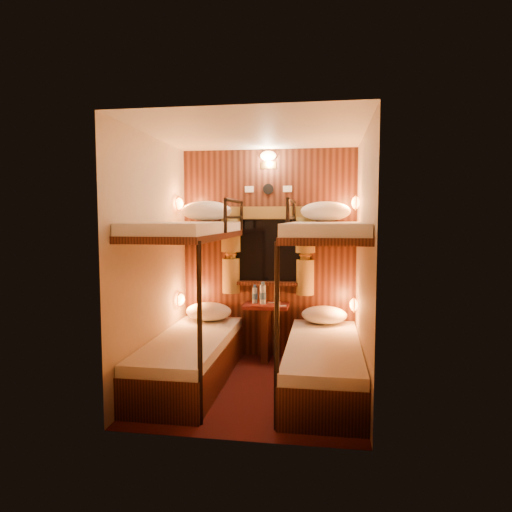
% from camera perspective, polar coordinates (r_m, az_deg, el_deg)
% --- Properties ---
extents(floor, '(2.10, 2.10, 0.00)m').
position_cam_1_polar(floor, '(4.55, -0.19, -16.12)').
color(floor, '#380F0F').
rests_on(floor, ground).
extents(ceiling, '(2.10, 2.10, 0.00)m').
position_cam_1_polar(ceiling, '(4.31, -0.20, 15.16)').
color(ceiling, silver).
rests_on(ceiling, wall_back).
extents(wall_back, '(2.40, 0.00, 2.40)m').
position_cam_1_polar(wall_back, '(5.30, 1.57, 0.23)').
color(wall_back, '#C6B293').
rests_on(wall_back, floor).
extents(wall_front, '(2.40, 0.00, 2.40)m').
position_cam_1_polar(wall_front, '(3.24, -3.08, -2.74)').
color(wall_front, '#C6B293').
rests_on(wall_front, floor).
extents(wall_left, '(0.00, 2.40, 2.40)m').
position_cam_1_polar(wall_left, '(4.53, -12.79, -0.69)').
color(wall_left, '#C6B293').
rests_on(wall_left, floor).
extents(wall_right, '(0.00, 2.40, 2.40)m').
position_cam_1_polar(wall_right, '(4.23, 13.32, -1.08)').
color(wall_right, '#C6B293').
rests_on(wall_right, floor).
extents(back_panel, '(2.00, 0.03, 2.40)m').
position_cam_1_polar(back_panel, '(5.29, 1.55, 0.21)').
color(back_panel, black).
rests_on(back_panel, floor).
extents(bunk_left, '(0.72, 1.90, 1.82)m').
position_cam_1_polar(bunk_left, '(4.59, -8.17, -8.68)').
color(bunk_left, black).
rests_on(bunk_left, floor).
extents(bunk_right, '(0.72, 1.90, 1.82)m').
position_cam_1_polar(bunk_right, '(4.40, 8.44, -9.28)').
color(bunk_right, black).
rests_on(bunk_right, floor).
extents(window, '(1.00, 0.12, 0.79)m').
position_cam_1_polar(window, '(5.26, 1.51, -0.02)').
color(window, black).
rests_on(window, back_panel).
extents(curtains, '(1.10, 0.22, 1.00)m').
position_cam_1_polar(curtains, '(5.22, 1.47, 0.85)').
color(curtains, olive).
rests_on(curtains, back_panel).
extents(back_fixtures, '(0.54, 0.09, 0.48)m').
position_cam_1_polar(back_fixtures, '(5.27, 1.53, 11.59)').
color(back_fixtures, black).
rests_on(back_fixtures, back_panel).
extents(reading_lamps, '(2.00, 0.20, 1.25)m').
position_cam_1_polar(reading_lamps, '(4.95, 1.07, 0.36)').
color(reading_lamps, orange).
rests_on(reading_lamps, wall_left).
extents(table, '(0.50, 0.34, 0.66)m').
position_cam_1_polar(table, '(5.23, 1.28, -8.56)').
color(table, '#541413').
rests_on(table, floor).
extents(bottle_left, '(0.06, 0.06, 0.21)m').
position_cam_1_polar(bottle_left, '(5.20, -0.14, -4.96)').
color(bottle_left, '#99BFE5').
rests_on(bottle_left, table).
extents(bottle_right, '(0.07, 0.07, 0.26)m').
position_cam_1_polar(bottle_right, '(5.15, 0.86, -4.85)').
color(bottle_right, '#99BFE5').
rests_on(bottle_right, table).
extents(sachet_a, '(0.08, 0.07, 0.01)m').
position_cam_1_polar(sachet_a, '(5.08, 3.41, -6.23)').
color(sachet_a, silver).
rests_on(sachet_a, table).
extents(sachet_b, '(0.08, 0.07, 0.01)m').
position_cam_1_polar(sachet_b, '(5.25, 1.88, -5.85)').
color(sachet_b, silver).
rests_on(sachet_b, table).
extents(pillow_lower_left, '(0.52, 0.37, 0.21)m').
position_cam_1_polar(pillow_lower_left, '(5.25, -5.93, -6.91)').
color(pillow_lower_left, white).
rests_on(pillow_lower_left, bunk_left).
extents(pillow_lower_right, '(0.50, 0.36, 0.20)m').
position_cam_1_polar(pillow_lower_right, '(5.12, 8.51, -7.29)').
color(pillow_lower_right, white).
rests_on(pillow_lower_right, bunk_right).
extents(pillow_upper_left, '(0.56, 0.40, 0.22)m').
position_cam_1_polar(pillow_upper_left, '(5.08, -6.21, 5.62)').
color(pillow_upper_left, white).
rests_on(pillow_upper_left, bunk_left).
extents(pillow_upper_right, '(0.53, 0.38, 0.21)m').
position_cam_1_polar(pillow_upper_right, '(4.93, 8.68, 5.55)').
color(pillow_upper_right, white).
rests_on(pillow_upper_right, bunk_right).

